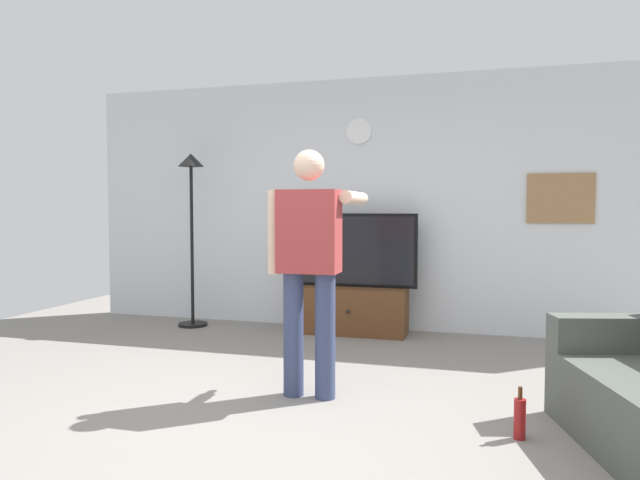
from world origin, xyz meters
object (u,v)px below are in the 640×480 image
(tv_stand, at_px, (353,310))
(floor_lamp, at_px, (191,203))
(wall_clock, at_px, (359,131))
(framed_picture, at_px, (560,198))
(person_standing_nearer_lamp, at_px, (310,258))
(television, at_px, (354,250))
(beverage_bottle, at_px, (520,418))

(tv_stand, bearing_deg, floor_lamp, -176.93)
(wall_clock, distance_m, floor_lamp, 1.99)
(tv_stand, bearing_deg, wall_clock, 90.00)
(framed_picture, relative_size, floor_lamp, 0.33)
(wall_clock, bearing_deg, floor_lamp, -167.86)
(person_standing_nearer_lamp, bearing_deg, framed_picture, 50.89)
(television, bearing_deg, tv_stand, -90.00)
(television, relative_size, beverage_bottle, 4.44)
(wall_clock, xyz_separation_m, person_standing_nearer_lamp, (0.14, -2.32, -1.17))
(television, xyz_separation_m, wall_clock, (0.00, 0.24, 1.26))
(tv_stand, distance_m, beverage_bottle, 2.84)
(wall_clock, bearing_deg, television, -90.00)
(framed_picture, bearing_deg, beverage_bottle, -101.21)
(framed_picture, relative_size, person_standing_nearer_lamp, 0.37)
(television, height_order, wall_clock, wall_clock)
(tv_stand, xyz_separation_m, beverage_bottle, (1.49, -2.42, -0.12))
(tv_stand, xyz_separation_m, television, (0.00, 0.05, 0.63))
(beverage_bottle, bearing_deg, person_standing_nearer_lamp, 163.87)
(television, distance_m, framed_picture, 2.11)
(television, xyz_separation_m, person_standing_nearer_lamp, (0.14, -2.07, 0.09))
(tv_stand, height_order, framed_picture, framed_picture)
(wall_clock, xyz_separation_m, beverage_bottle, (1.49, -2.71, -2.01))
(framed_picture, xyz_separation_m, person_standing_nearer_lamp, (-1.89, -2.32, -0.44))
(floor_lamp, bearing_deg, person_standing_nearer_lamp, -44.94)
(television, relative_size, floor_lamp, 0.69)
(wall_clock, xyz_separation_m, floor_lamp, (-1.80, -0.39, -0.77))
(television, relative_size, wall_clock, 4.89)
(person_standing_nearer_lamp, bearing_deg, floor_lamp, 135.06)
(television, xyz_separation_m, beverage_bottle, (1.49, -2.46, -0.75))
(person_standing_nearer_lamp, relative_size, beverage_bottle, 5.69)
(framed_picture, distance_m, beverage_bottle, 3.05)
(wall_clock, relative_size, beverage_bottle, 0.91)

